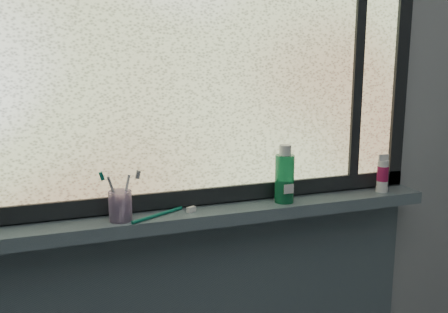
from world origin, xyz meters
name	(u,v)px	position (x,y,z in m)	size (l,w,h in m)	color
wall_back	(184,133)	(0.00, 1.30, 1.25)	(3.00, 0.01, 2.50)	#9EA3A8
windowsill	(192,217)	(0.00, 1.23, 1.00)	(1.62, 0.14, 0.04)	#4F6069
window_pane	(185,40)	(0.00, 1.28, 1.53)	(1.50, 0.01, 1.00)	silver
frame_bottom	(188,197)	(0.00, 1.28, 1.05)	(1.60, 0.03, 0.05)	black
frame_right	(401,42)	(0.78, 1.28, 1.53)	(0.05, 0.03, 1.10)	black
frame_mullion	(358,42)	(0.60, 1.28, 1.53)	(0.04, 0.03, 1.00)	black
toothbrush_cup	(120,206)	(-0.22, 1.21, 1.06)	(0.07, 0.07, 0.09)	#D2ADE5
toothbrush_lying	(158,214)	(-0.11, 1.21, 1.03)	(0.23, 0.02, 0.02)	#0B6552
mouthwash_bottle	(285,174)	(0.31, 1.22, 1.11)	(0.06, 0.06, 0.15)	#1B8B53
cream_tube	(383,172)	(0.68, 1.21, 1.09)	(0.04, 0.04, 0.09)	silver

